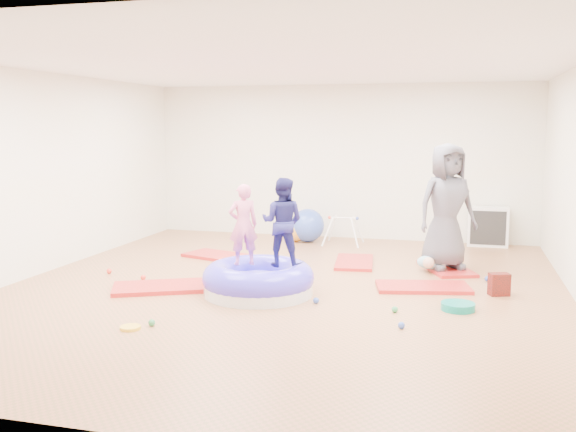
# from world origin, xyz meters

# --- Properties ---
(room) EXTENTS (7.01, 8.01, 2.81)m
(room) POSITION_xyz_m (0.00, 0.00, 1.40)
(room) COLOR #A86746
(room) RESTS_ON ground
(gym_mat_front_left) EXTENTS (1.45, 1.15, 0.05)m
(gym_mat_front_left) POSITION_xyz_m (-1.44, -0.37, 0.03)
(gym_mat_front_left) COLOR #D02541
(gym_mat_front_left) RESTS_ON ground
(gym_mat_mid_left) EXTENTS (1.30, 0.92, 0.05)m
(gym_mat_mid_left) POSITION_xyz_m (-1.46, 1.66, 0.02)
(gym_mat_mid_left) COLOR #D02541
(gym_mat_mid_left) RESTS_ON ground
(gym_mat_center_back) EXTENTS (0.67, 1.15, 0.05)m
(gym_mat_center_back) POSITION_xyz_m (0.64, 1.76, 0.02)
(gym_mat_center_back) COLOR #D02541
(gym_mat_center_back) RESTS_ON ground
(gym_mat_right) EXTENTS (1.26, 0.81, 0.05)m
(gym_mat_right) POSITION_xyz_m (1.73, 0.49, 0.02)
(gym_mat_right) COLOR #D02541
(gym_mat_right) RESTS_ON ground
(gym_mat_rear_right) EXTENTS (0.91, 1.20, 0.05)m
(gym_mat_rear_right) POSITION_xyz_m (1.99, 1.69, 0.02)
(gym_mat_rear_right) COLOR #D02541
(gym_mat_rear_right) RESTS_ON ground
(inflatable_cushion) EXTENTS (1.38, 1.38, 0.43)m
(inflatable_cushion) POSITION_xyz_m (-0.21, -0.31, 0.17)
(inflatable_cushion) COLOR silver
(inflatable_cushion) RESTS_ON ground
(child_pink) EXTENTS (0.44, 0.40, 1.00)m
(child_pink) POSITION_xyz_m (-0.43, -0.23, 0.90)
(child_pink) COLOR pink
(child_pink) RESTS_ON inflatable_cushion
(child_navy) EXTENTS (0.53, 0.41, 1.09)m
(child_navy) POSITION_xyz_m (0.06, -0.18, 0.94)
(child_navy) COLOR navy
(child_navy) RESTS_ON inflatable_cushion
(adult_caregiver) EXTENTS (1.03, 0.93, 1.77)m
(adult_caregiver) POSITION_xyz_m (1.96, 1.61, 0.93)
(adult_caregiver) COLOR #4E4E58
(adult_caregiver) RESTS_ON gym_mat_rear_right
(infant) EXTENTS (0.34, 0.35, 0.20)m
(infant) POSITION_xyz_m (1.75, 1.45, 0.15)
(infant) COLOR #89BCD0
(infant) RESTS_ON gym_mat_rear_right
(ball_pit_balls) EXTENTS (5.18, 3.62, 0.07)m
(ball_pit_balls) POSITION_xyz_m (0.02, 0.15, 0.04)
(ball_pit_balls) COLOR #F33C2B
(ball_pit_balls) RESTS_ON ground
(exercise_ball_blue) EXTENTS (0.59, 0.59, 0.59)m
(exercise_ball_blue) POSITION_xyz_m (-0.47, 3.38, 0.30)
(exercise_ball_blue) COLOR #3452BB
(exercise_ball_blue) RESTS_ON ground
(exercise_ball_orange) EXTENTS (0.40, 0.40, 0.40)m
(exercise_ball_orange) POSITION_xyz_m (-0.67, 3.34, 0.20)
(exercise_ball_orange) COLOR orange
(exercise_ball_orange) RESTS_ON ground
(infant_play_gym) EXTENTS (0.65, 0.62, 0.50)m
(infant_play_gym) POSITION_xyz_m (0.21, 3.17, 0.33)
(infant_play_gym) COLOR white
(infant_play_gym) RESTS_ON ground
(cube_shelf) EXTENTS (0.68, 0.33, 0.68)m
(cube_shelf) POSITION_xyz_m (2.62, 3.79, 0.34)
(cube_shelf) COLOR white
(cube_shelf) RESTS_ON ground
(balance_disc) EXTENTS (0.38, 0.38, 0.08)m
(balance_disc) POSITION_xyz_m (2.16, -0.37, 0.04)
(balance_disc) COLOR #097A6E
(balance_disc) RESTS_ON ground
(backpack) EXTENTS (0.27, 0.22, 0.27)m
(backpack) POSITION_xyz_m (2.64, 0.42, 0.14)
(backpack) COLOR maroon
(backpack) RESTS_ON ground
(yellow_toy) EXTENTS (0.21, 0.21, 0.03)m
(yellow_toy) POSITION_xyz_m (-1.06, -1.95, 0.02)
(yellow_toy) COLOR yellow
(yellow_toy) RESTS_ON ground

